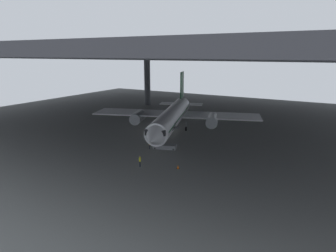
# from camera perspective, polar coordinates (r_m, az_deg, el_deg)

# --- Properties ---
(ground_plane) EXTENTS (110.00, 110.00, 0.00)m
(ground_plane) POSITION_cam_1_polar(r_m,az_deg,el_deg) (60.19, -1.55, -0.87)
(ground_plane) COLOR slate
(hangar_structure) EXTENTS (121.00, 99.00, 16.19)m
(hangar_structure) POSITION_cam_1_polar(r_m,az_deg,el_deg) (70.37, 4.32, 14.03)
(hangar_structure) COLOR #4C4F54
(hangar_structure) RESTS_ON ground_plane
(airplane_main) EXTENTS (34.28, 34.57, 11.16)m
(airplane_main) POSITION_cam_1_polar(r_m,az_deg,el_deg) (57.55, 0.88, 1.92)
(airplane_main) COLOR white
(airplane_main) RESTS_ON ground_plane
(boarding_stairs) EXTENTS (4.37, 2.65, 4.59)m
(boarding_stairs) POSITION_cam_1_polar(r_m,az_deg,el_deg) (48.75, -0.54, -3.53)
(boarding_stairs) COLOR slate
(boarding_stairs) RESTS_ON ground_plane
(crew_worker_near_nose) EXTENTS (0.36, 0.50, 1.58)m
(crew_worker_near_nose) POSITION_cam_1_polar(r_m,az_deg,el_deg) (41.21, -5.43, -6.65)
(crew_worker_near_nose) COLOR #232838
(crew_worker_near_nose) RESTS_ON ground_plane
(crew_worker_by_stairs) EXTENTS (0.39, 0.46, 1.55)m
(crew_worker_by_stairs) POSITION_cam_1_polar(r_m,az_deg,el_deg) (48.44, -3.58, -3.49)
(crew_worker_by_stairs) COLOR #232838
(crew_worker_by_stairs) RESTS_ON ground_plane
(traffic_cone_orange) EXTENTS (0.36, 0.36, 0.60)m
(traffic_cone_orange) POSITION_cam_1_polar(r_m,az_deg,el_deg) (40.55, 1.93, -7.86)
(traffic_cone_orange) COLOR black
(traffic_cone_orange) RESTS_ON ground_plane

